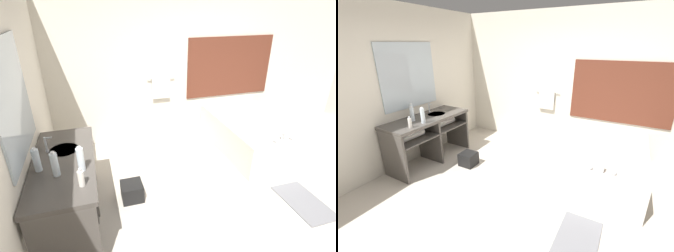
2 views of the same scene
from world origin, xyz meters
The scene contains 12 objects.
ground_plane centered at (0.00, 0.00, 0.00)m, with size 16.00×16.00×0.00m, color beige.
wall_back_with_blinds centered at (0.04, 2.23, 1.35)m, with size 7.40×0.13×2.70m.
wall_left_with_mirror centered at (-2.23, 0.01, 1.35)m, with size 0.08×7.40×2.70m.
vanity_counter centered at (-1.87, 0.37, 0.62)m, with size 0.63×1.53×0.85m.
sink_faucet centered at (-2.04, 0.58, 0.94)m, with size 0.09×0.04×0.18m.
bathtub centered at (1.06, 1.29, 0.30)m, with size 1.09×1.81×0.67m.
water_bottle_1 centered at (-2.09, 0.22, 0.97)m, with size 0.07×0.07×0.25m.
water_bottle_2 centered at (-1.91, 0.09, 0.97)m, with size 0.07×0.07×0.26m.
water_bottle_3 centered at (-1.68, 0.11, 0.98)m, with size 0.07×0.07×0.27m.
soap_dispenser centered at (-1.68, -0.15, 0.93)m, with size 0.06×0.06×0.18m.
waste_bin centered at (-1.15, 0.55, 0.12)m, with size 0.27×0.27×0.23m.
bath_mat centered at (0.96, -0.18, 0.01)m, with size 0.45×0.76×0.02m.
Camera 1 is at (-1.49, -2.20, 2.36)m, focal length 28.00 mm.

